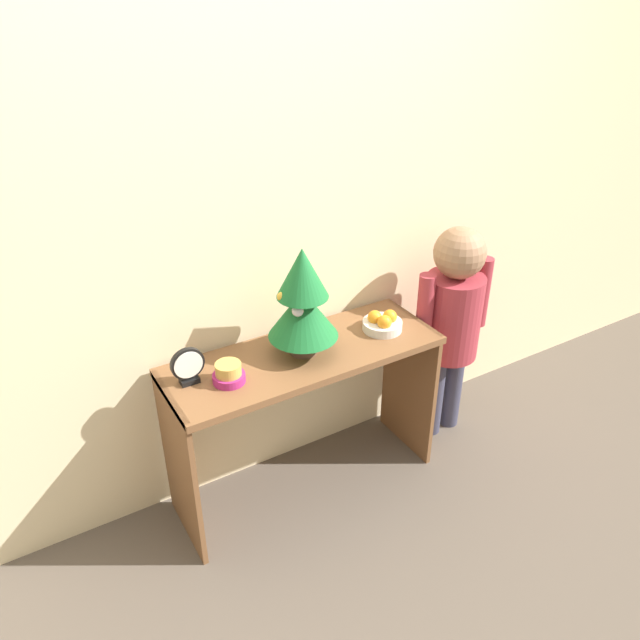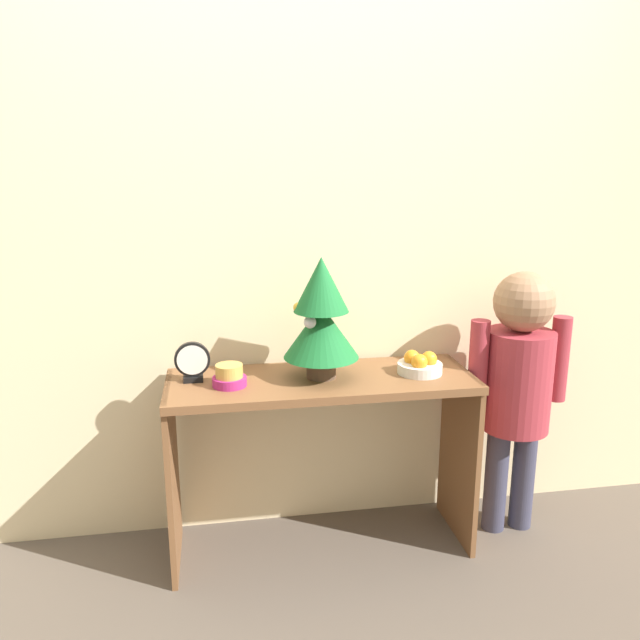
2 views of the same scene
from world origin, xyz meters
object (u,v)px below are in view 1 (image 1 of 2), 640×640
Objects in this scene: mini_tree at (302,301)px; child_figure at (453,312)px; fruit_bowl at (383,323)px; singing_bowl at (229,374)px; desk_clock at (188,366)px.

child_figure is (0.77, -0.01, -0.26)m from mini_tree.
fruit_bowl is at bearing -178.37° from child_figure.
singing_bowl is (-0.33, -0.04, -0.19)m from mini_tree.
fruit_bowl is 1.14× the size of desk_clock.
mini_tree is 0.81m from child_figure.
mini_tree is 3.02× the size of desk_clock.
child_figure reaches higher than desk_clock.
desk_clock is at bearing 178.25° from child_figure.
singing_bowl is at bearing -178.58° from fruit_bowl.
singing_bowl is at bearing -173.90° from mini_tree.
singing_bowl is (-0.70, -0.02, 0.00)m from fruit_bowl.
desk_clock is (-0.83, 0.05, 0.04)m from fruit_bowl.
mini_tree reaches higher than singing_bowl.
desk_clock is at bearing 152.37° from singing_bowl.
mini_tree is at bearing 6.10° from singing_bowl.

